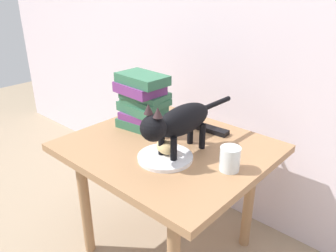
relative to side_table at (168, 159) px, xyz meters
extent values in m
plane|color=gray|center=(0.00, 0.00, -0.45)|extent=(6.00, 6.00, 0.00)
cube|color=#9E724C|center=(0.00, 0.00, 0.05)|extent=(0.75, 0.66, 0.03)
cylinder|color=#9E724C|center=(-0.25, -0.25, -0.21)|extent=(0.04, 0.04, 0.49)
cylinder|color=#9E724C|center=(-0.25, 0.25, -0.21)|extent=(0.04, 0.04, 0.49)
cylinder|color=#9E724C|center=(0.25, 0.25, -0.21)|extent=(0.04, 0.04, 0.49)
cylinder|color=white|center=(0.07, -0.09, 0.07)|extent=(0.20, 0.20, 0.01)
ellipsoid|color=#E0BC7A|center=(0.06, -0.08, 0.11)|extent=(0.08, 0.07, 0.05)
cylinder|color=black|center=(0.11, -0.09, 0.12)|extent=(0.02, 0.02, 0.10)
cylinder|color=black|center=(0.05, -0.09, 0.12)|extent=(0.02, 0.02, 0.10)
cylinder|color=black|center=(0.12, 0.07, 0.12)|extent=(0.02, 0.02, 0.10)
cylinder|color=black|center=(0.06, 0.07, 0.12)|extent=(0.02, 0.02, 0.10)
ellipsoid|color=black|center=(0.08, -0.01, 0.20)|extent=(0.10, 0.26, 0.11)
sphere|color=black|center=(0.08, -0.16, 0.22)|extent=(0.09, 0.09, 0.09)
cone|color=#332224|center=(0.10, -0.16, 0.28)|extent=(0.03, 0.03, 0.03)
cone|color=#332224|center=(0.06, -0.16, 0.28)|extent=(0.03, 0.03, 0.03)
cylinder|color=black|center=(0.09, 0.19, 0.21)|extent=(0.03, 0.16, 0.02)
cube|color=#336B4C|center=(-0.20, 0.05, 0.09)|extent=(0.22, 0.16, 0.04)
cube|color=#72337A|center=(-0.18, 0.06, 0.12)|extent=(0.21, 0.16, 0.03)
cube|color=#336B4C|center=(-0.20, 0.05, 0.16)|extent=(0.21, 0.14, 0.04)
cube|color=#336B4C|center=(-0.18, 0.06, 0.19)|extent=(0.20, 0.13, 0.03)
cube|color=#336B4C|center=(-0.19, 0.06, 0.21)|extent=(0.20, 0.15, 0.02)
cube|color=#72337A|center=(-0.20, 0.04, 0.25)|extent=(0.20, 0.15, 0.04)
cube|color=#336B4C|center=(-0.19, 0.05, 0.29)|extent=(0.22, 0.14, 0.04)
cylinder|color=silver|center=(0.28, 0.00, 0.11)|extent=(0.07, 0.07, 0.08)
cylinder|color=silver|center=(0.28, 0.00, 0.09)|extent=(0.06, 0.06, 0.04)
cube|color=black|center=(0.06, 0.21, 0.08)|extent=(0.15, 0.05, 0.02)
camera|label=1|loc=(0.78, -0.87, 0.67)|focal=35.60mm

